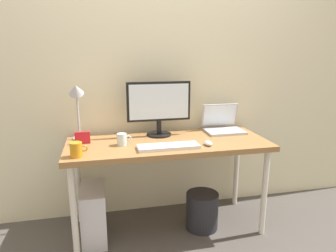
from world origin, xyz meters
The scene contains 13 objects.
ground_plane centered at (0.00, 0.00, 0.00)m, with size 6.00×6.00×0.00m, color #4C4742.
back_wall centered at (0.00, 0.37, 1.30)m, with size 4.40×0.04×2.60m, color beige.
desk centered at (0.00, 0.00, 0.67)m, with size 1.53×0.62×0.74m.
monitor centered at (-0.03, 0.18, 0.99)m, with size 0.51×0.20×0.44m.
laptop centered at (0.52, 0.20, 0.79)m, with size 0.32×0.27×0.23m.
desk_lamp centered at (-0.66, 0.18, 1.06)m, with size 0.11×0.16×0.46m.
keyboard centered at (-0.04, -0.17, 0.75)m, with size 0.44×0.14×0.02m, color silver.
mouse centered at (0.26, -0.17, 0.75)m, with size 0.06×0.09×0.03m, color silver.
coffee_mug centered at (-0.66, -0.22, 0.79)m, with size 0.11×0.08×0.10m.
glass_cup centered at (-0.35, -0.03, 0.78)m, with size 0.11×0.07×0.09m.
photo_frame centered at (-0.64, 0.07, 0.78)m, with size 0.11×0.02×0.09m, color red.
computer_tower centered at (-0.58, -0.04, 0.21)m, with size 0.18×0.36×0.42m, color silver.
wastebasket centered at (0.27, -0.07, 0.15)m, with size 0.26×0.26×0.30m, color #232328.
Camera 1 is at (-0.49, -2.20, 1.41)m, focal length 32.71 mm.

